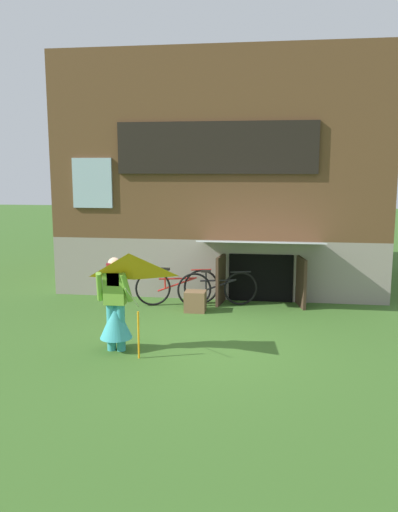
{
  "coord_description": "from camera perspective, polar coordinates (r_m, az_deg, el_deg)",
  "views": [
    {
      "loc": [
        1.21,
        -8.3,
        2.94
      ],
      "look_at": [
        -0.1,
        1.01,
        1.32
      ],
      "focal_mm": 36.66,
      "sensor_mm": 36.0,
      "label": 1
    }
  ],
  "objects": [
    {
      "name": "ground_plane",
      "position": [
        8.89,
        -0.3,
        -9.57
      ],
      "size": [
        60.0,
        60.0,
        0.0
      ],
      "primitive_type": "plane",
      "color": "#386023"
    },
    {
      "name": "log_house",
      "position": [
        13.83,
        3.0,
        8.85
      ],
      "size": [
        7.51,
        6.07,
        5.45
      ],
      "color": "gray",
      "rests_on": "ground_plane"
    },
    {
      "name": "person",
      "position": [
        8.51,
        -9.1,
        -6.06
      ],
      "size": [
        0.6,
        0.52,
        1.53
      ],
      "rotation": [
        0.0,
        0.0,
        -0.38
      ],
      "color": "teal",
      "rests_on": "ground_plane"
    },
    {
      "name": "kite",
      "position": [
        7.67,
        -7.59,
        -3.15
      ],
      "size": [
        1.15,
        1.23,
        1.53
      ],
      "color": "orange",
      "rests_on": "ground_plane"
    },
    {
      "name": "bicycle_black",
      "position": [
        11.13,
        2.02,
        -3.55
      ],
      "size": [
        1.68,
        0.48,
        0.78
      ],
      "rotation": [
        0.0,
        0.0,
        0.26
      ],
      "color": "black",
      "rests_on": "ground_plane"
    },
    {
      "name": "bicycle_red",
      "position": [
        11.21,
        -2.41,
        -3.38
      ],
      "size": [
        1.74,
        0.52,
        0.82
      ],
      "rotation": [
        0.0,
        0.0,
        0.27
      ],
      "color": "black",
      "rests_on": "ground_plane"
    },
    {
      "name": "wooden_crate",
      "position": [
        10.74,
        -0.41,
        -4.97
      ],
      "size": [
        0.42,
        0.36,
        0.42
      ],
      "primitive_type": "cube",
      "color": "brown",
      "rests_on": "ground_plane"
    }
  ]
}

